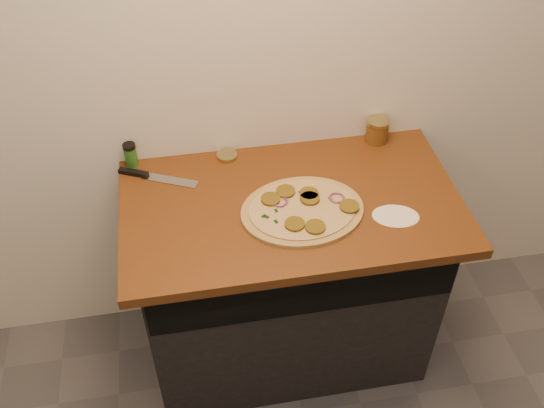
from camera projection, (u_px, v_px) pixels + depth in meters
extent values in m
cube|color=silver|center=(275.00, 39.00, 2.07)|extent=(4.00, 0.02, 2.70)
cube|color=black|center=(287.00, 280.00, 2.48)|extent=(1.10, 0.60, 0.86)
cube|color=#652E13|center=(291.00, 205.00, 2.15)|extent=(1.20, 0.70, 0.04)
cylinder|color=tan|center=(302.00, 211.00, 2.09)|extent=(0.45, 0.45, 0.01)
cylinder|color=beige|center=(302.00, 209.00, 2.08)|extent=(0.39, 0.39, 0.01)
cylinder|color=brown|center=(295.00, 224.00, 2.02)|extent=(0.07, 0.07, 0.01)
cylinder|color=brown|center=(349.00, 206.00, 2.08)|extent=(0.07, 0.07, 0.01)
cylinder|color=brown|center=(309.00, 194.00, 2.13)|extent=(0.07, 0.07, 0.01)
cylinder|color=brown|center=(286.00, 191.00, 2.14)|extent=(0.07, 0.07, 0.01)
cylinder|color=brown|center=(310.00, 199.00, 2.11)|extent=(0.07, 0.07, 0.01)
cylinder|color=brown|center=(271.00, 199.00, 2.11)|extent=(0.07, 0.07, 0.01)
cylinder|color=brown|center=(315.00, 227.00, 2.01)|extent=(0.07, 0.07, 0.01)
torus|color=#752C6C|center=(280.00, 201.00, 2.10)|extent=(0.06, 0.06, 0.01)
torus|color=#752C6C|center=(337.00, 198.00, 2.11)|extent=(0.06, 0.06, 0.01)
cube|color=black|center=(276.00, 211.00, 2.07)|extent=(0.01, 0.02, 0.00)
cube|color=black|center=(285.00, 192.00, 2.14)|extent=(0.02, 0.02, 0.00)
cube|color=black|center=(310.00, 199.00, 2.11)|extent=(0.02, 0.02, 0.00)
cube|color=black|center=(330.00, 199.00, 2.11)|extent=(0.01, 0.02, 0.00)
cube|color=black|center=(264.00, 202.00, 2.10)|extent=(0.02, 0.01, 0.00)
cube|color=black|center=(301.00, 192.00, 2.14)|extent=(0.02, 0.02, 0.00)
cube|color=black|center=(285.00, 194.00, 2.13)|extent=(0.02, 0.02, 0.00)
cube|color=black|center=(276.00, 221.00, 2.03)|extent=(0.01, 0.02, 0.00)
cube|color=black|center=(267.00, 217.00, 2.04)|extent=(0.02, 0.02, 0.00)
cube|color=black|center=(310.00, 203.00, 2.10)|extent=(0.02, 0.02, 0.00)
cube|color=black|center=(264.00, 216.00, 2.05)|extent=(0.02, 0.02, 0.00)
cube|color=#B7BAC1|center=(170.00, 180.00, 2.21)|extent=(0.21, 0.12, 0.00)
cube|color=black|center=(133.00, 173.00, 2.24)|extent=(0.11, 0.07, 0.02)
cylinder|color=tan|center=(227.00, 156.00, 2.31)|extent=(0.09, 0.09, 0.02)
cylinder|color=#A11510|center=(377.00, 132.00, 2.37)|extent=(0.09, 0.09, 0.08)
cylinder|color=tan|center=(378.00, 121.00, 2.33)|extent=(0.09, 0.09, 0.01)
cylinder|color=#275F1E|center=(131.00, 156.00, 2.25)|extent=(0.05, 0.05, 0.08)
cylinder|color=black|center=(129.00, 146.00, 2.22)|extent=(0.05, 0.05, 0.01)
cylinder|color=silver|center=(396.00, 216.00, 2.08)|extent=(0.19, 0.19, 0.00)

